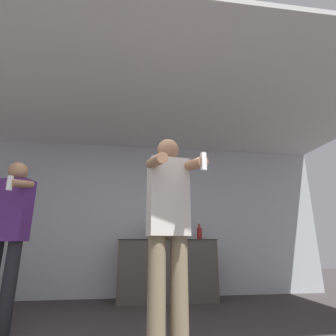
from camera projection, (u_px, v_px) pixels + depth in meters
The scene contains 9 objects.
wall_back at pixel (126, 217), 4.50m from camera, with size 7.00×0.06×2.55m.
ceiling_slab at pixel (129, 107), 3.47m from camera, with size 7.00×3.40×0.05m.
counter at pixel (166, 269), 4.06m from camera, with size 1.51×0.60×0.89m.
bottle_short_whiskey at pixel (167, 233), 4.19m from camera, with size 0.07×0.07×0.27m.
bottle_green_wine at pixel (199, 233), 4.26m from camera, with size 0.08×0.08×0.27m.
bottle_tall_gin at pixel (158, 231), 4.18m from camera, with size 0.07×0.07×0.31m.
bottle_dark_rum at pixel (151, 232), 4.16m from camera, with size 0.07×0.07×0.31m.
person_woman_foreground at pixel (169, 226), 2.20m from camera, with size 0.47×0.57×1.76m.
person_man_side at pixel (8, 229), 2.69m from camera, with size 0.48×0.52×1.69m.
Camera 1 is at (0.10, -1.71, 0.83)m, focal length 28.00 mm.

